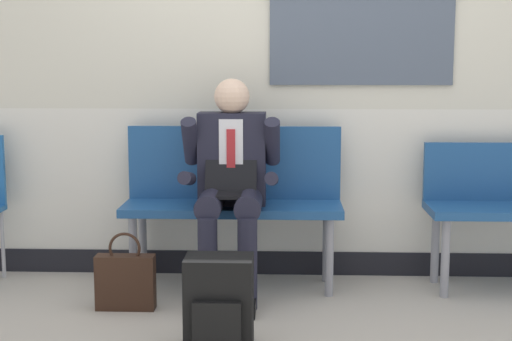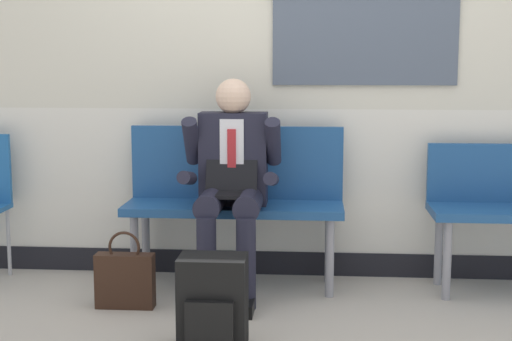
% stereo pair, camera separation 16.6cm
% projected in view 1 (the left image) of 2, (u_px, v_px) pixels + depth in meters
% --- Properties ---
extents(ground_plane, '(18.00, 18.00, 0.00)m').
position_uv_depth(ground_plane, '(281.00, 307.00, 4.24)').
color(ground_plane, '#B2A899').
extents(station_wall, '(5.48, 0.16, 3.05)m').
position_uv_depth(station_wall, '(284.00, 36.00, 4.73)').
color(station_wall, beige).
rests_on(station_wall, ground).
extents(bench_with_person, '(1.31, 0.42, 0.97)m').
position_uv_depth(bench_with_person, '(233.00, 192.00, 4.61)').
color(bench_with_person, navy).
rests_on(bench_with_person, ground).
extents(person_seated, '(0.57, 0.70, 1.27)m').
position_uv_depth(person_seated, '(231.00, 180.00, 4.39)').
color(person_seated, '#1E1E2D').
rests_on(person_seated, ground).
extents(backpack, '(0.32, 0.26, 0.45)m').
position_uv_depth(backpack, '(219.00, 304.00, 3.61)').
color(backpack, black).
rests_on(backpack, ground).
extents(handbag, '(0.33, 0.10, 0.44)m').
position_uv_depth(handbag, '(125.00, 281.00, 4.19)').
color(handbag, '#331E14').
rests_on(handbag, ground).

